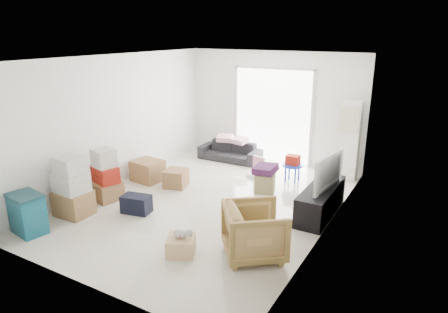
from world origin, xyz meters
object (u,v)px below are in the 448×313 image
sofa (230,148)px  storage_bins (27,214)px  tv_console (321,201)px  kids_table (293,163)px  armchair (255,229)px  ac_tower (349,140)px  television (322,183)px  ottoman (265,183)px  wood_crate (181,246)px

sofa → storage_bins: bearing=-102.8°
tv_console → kids_table: kids_table is taller
armchair → ac_tower: bearing=-43.2°
tv_console → storage_bins: size_ratio=2.34×
television → ottoman: size_ratio=2.79×
tv_console → ottoman: 1.38m
television → wood_crate: (-1.38, -2.32, -0.46)m
kids_table → ottoman: bearing=-107.8°
sofa → armchair: (2.49, -3.78, 0.12)m
ac_tower → kids_table: (-0.97, -0.78, -0.46)m
ac_tower → sofa: size_ratio=1.11×
tv_console → storage_bins: (-3.90, -3.01, 0.07)m
sofa → kids_table: sofa is taller
storage_bins → wood_crate: bearing=15.3°
ottoman → ac_tower: bearing=52.5°
sofa → kids_table: (1.89, -0.63, 0.10)m
ottoman → kids_table: size_ratio=0.65×
ottoman → kids_table: 0.91m
armchair → wood_crate: size_ratio=2.17×
sofa → wood_crate: sofa is taller
sofa → ottoman: sofa is taller
television → wood_crate: 2.74m
tv_console → wood_crate: size_ratio=3.92×
ac_tower → armchair: size_ratio=2.03×
kids_table → wood_crate: size_ratio=1.47×
ottoman → wood_crate: ottoman is taller
ottoman → wood_crate: size_ratio=0.96×
storage_bins → wood_crate: (2.52, 0.69, -0.20)m
armchair → sofa: bearing=-4.4°
tv_console → storage_bins: bearing=-142.3°
armchair → storage_bins: size_ratio=1.29×
sofa → wood_crate: 4.54m
tv_console → sofa: 3.50m
ac_tower → ottoman: 2.15m
armchair → storage_bins: armchair is taller
sofa → wood_crate: size_ratio=3.98×
sofa → kids_table: bearing=-19.8°
ac_tower → tv_console: 2.18m
kids_table → tv_console: bearing=-52.3°
sofa → ottoman: 2.19m
television → sofa: bearing=64.4°
tv_console → armchair: armchair is taller
ottoman → television: bearing=-20.3°
wood_crate → ottoman: bearing=88.2°
tv_console → armchair: size_ratio=1.81×
sofa → wood_crate: bearing=-71.8°
tv_console → television: 0.33m
ac_tower → wood_crate: bearing=-106.8°
sofa → ac_tower: bearing=1.5°
television → storage_bins: 4.93m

